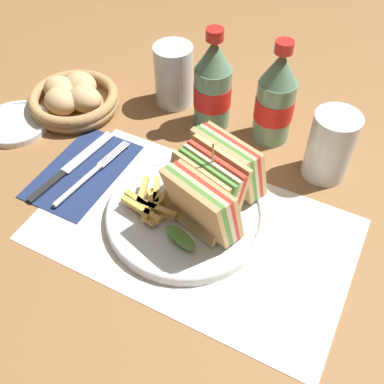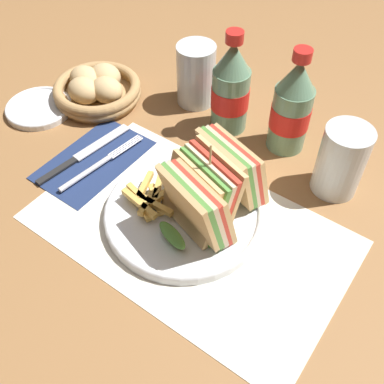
{
  "view_description": "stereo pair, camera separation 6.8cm",
  "coord_description": "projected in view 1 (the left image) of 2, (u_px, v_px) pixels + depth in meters",
  "views": [
    {
      "loc": [
        0.19,
        -0.41,
        0.55
      ],
      "look_at": [
        -0.02,
        -0.0,
        0.04
      ],
      "focal_mm": 42.0,
      "sensor_mm": 36.0,
      "label": 1
    },
    {
      "loc": [
        0.25,
        -0.37,
        0.55
      ],
      "look_at": [
        -0.02,
        -0.0,
        0.04
      ],
      "focal_mm": 42.0,
      "sensor_mm": 36.0,
      "label": 2
    }
  ],
  "objects": [
    {
      "name": "side_saucer",
      "position": [
        15.0,
        123.0,
        0.85
      ],
      "size": [
        0.13,
        0.13,
        0.01
      ],
      "color": "white",
      "rests_on": "ground_plane"
    },
    {
      "name": "napkin",
      "position": [
        83.0,
        171.0,
        0.77
      ],
      "size": [
        0.12,
        0.2,
        0.0
      ],
      "color": "navy",
      "rests_on": "ground_plane"
    },
    {
      "name": "glass_near",
      "position": [
        330.0,
        146.0,
        0.72
      ],
      "size": [
        0.07,
        0.07,
        0.12
      ],
      "color": "silver",
      "rests_on": "ground_plane"
    },
    {
      "name": "fries_pile",
      "position": [
        150.0,
        202.0,
        0.68
      ],
      "size": [
        0.09,
        0.09,
        0.02
      ],
      "color": "gold",
      "rests_on": "plate_main"
    },
    {
      "name": "glass_far",
      "position": [
        174.0,
        79.0,
        0.86
      ],
      "size": [
        0.07,
        0.07,
        0.12
      ],
      "color": "silver",
      "rests_on": "ground_plane"
    },
    {
      "name": "coke_bottle_far",
      "position": [
        275.0,
        100.0,
        0.77
      ],
      "size": [
        0.07,
        0.07,
        0.19
      ],
      "color": "slate",
      "rests_on": "ground_plane"
    },
    {
      "name": "knife",
      "position": [
        72.0,
        166.0,
        0.77
      ],
      "size": [
        0.04,
        0.2,
        0.0
      ],
      "rotation": [
        0.0,
        0.0,
        -0.12
      ],
      "color": "black",
      "rests_on": "napkin"
    },
    {
      "name": "fork",
      "position": [
        86.0,
        178.0,
        0.75
      ],
      "size": [
        0.03,
        0.18,
        0.01
      ],
      "rotation": [
        0.0,
        0.0,
        -0.12
      ],
      "color": "silver",
      "rests_on": "napkin"
    },
    {
      "name": "placemat",
      "position": [
        190.0,
        228.0,
        0.69
      ],
      "size": [
        0.48,
        0.29,
        0.0
      ],
      "color": "silver",
      "rests_on": "ground_plane"
    },
    {
      "name": "club_sandwich",
      "position": [
        213.0,
        187.0,
        0.65
      ],
      "size": [
        0.13,
        0.2,
        0.14
      ],
      "color": "tan",
      "rests_on": "plate_main"
    },
    {
      "name": "plate_main",
      "position": [
        186.0,
        213.0,
        0.69
      ],
      "size": [
        0.25,
        0.25,
        0.02
      ],
      "color": "white",
      "rests_on": "ground_plane"
    },
    {
      "name": "ground_plane",
      "position": [
        204.0,
        212.0,
        0.71
      ],
      "size": [
        4.0,
        4.0,
        0.0
      ],
      "primitive_type": "plane",
      "color": "olive"
    },
    {
      "name": "coke_bottle_near",
      "position": [
        213.0,
        87.0,
        0.8
      ],
      "size": [
        0.07,
        0.07,
        0.19
      ],
      "color": "slate",
      "rests_on": "ground_plane"
    },
    {
      "name": "bread_basket",
      "position": [
        73.0,
        98.0,
        0.87
      ],
      "size": [
        0.17,
        0.17,
        0.06
      ],
      "color": "#AD8451",
      "rests_on": "ground_plane"
    }
  ]
}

